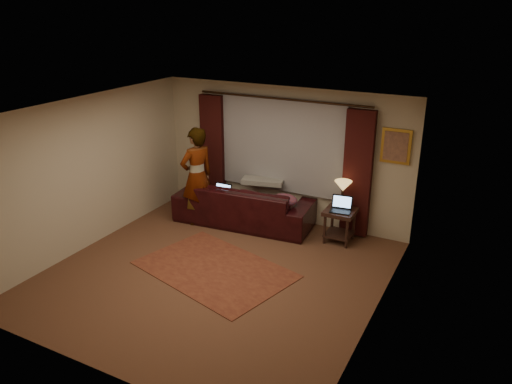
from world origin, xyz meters
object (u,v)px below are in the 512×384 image
end_table (339,226)px  laptop_table (341,205)px  sofa (244,197)px  tiffany_lamp (343,194)px  person (197,176)px  laptop_sofa (220,192)px

end_table → laptop_table: (0.02, -0.07, 0.43)m
sofa → tiffany_lamp: tiffany_lamp is taller
person → laptop_sofa: bearing=129.3°
person → sofa: bearing=139.8°
laptop_table → person: size_ratio=0.21×
person → tiffany_lamp: bearing=126.4°
tiffany_lamp → person: size_ratio=0.26×
sofa → laptop_sofa: 0.48m
sofa → end_table: 1.90m
sofa → person: 0.98m
tiffany_lamp → laptop_table: size_ratio=1.27×
sofa → person: size_ratio=1.40×
tiffany_lamp → person: (-2.67, -0.60, 0.09)m
sofa → laptop_sofa: (-0.37, -0.27, 0.13)m
sofa → tiffany_lamp: bearing=-178.7°
end_table → person: size_ratio=0.32×
laptop_sofa → end_table: 2.31m
tiffany_lamp → laptop_table: 0.24m
sofa → end_table: bearing=177.1°
tiffany_lamp → person: 2.74m
tiffany_lamp → laptop_sofa: bearing=-167.8°
laptop_table → laptop_sofa: bearing=179.5°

